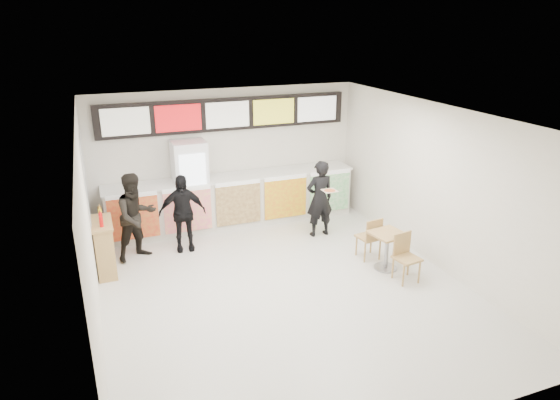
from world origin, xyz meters
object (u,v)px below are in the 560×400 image
cafe_table (387,244)px  drinks_fridge (191,187)px  customer_mid (182,213)px  customer_left (136,217)px  condiment_ledge (105,247)px  service_counter (234,200)px  customer_main (320,199)px

cafe_table → drinks_fridge: bearing=125.6°
cafe_table → customer_mid: bearing=138.6°
customer_left → condiment_ledge: 0.82m
drinks_fridge → condiment_ledge: (-1.89, -1.37, -0.49)m
drinks_fridge → service_counter: bearing=-1.0°
customer_left → customer_mid: (0.88, 0.06, -0.07)m
service_counter → customer_mid: customer_mid is taller
drinks_fridge → customer_main: drinks_fridge is taller
service_counter → customer_mid: size_ratio=3.54×
customer_mid → condiment_ledge: bearing=-157.4°
cafe_table → customer_left: bearing=145.0°
service_counter → cafe_table: bearing=-56.5°
customer_left → condiment_ledge: (-0.63, -0.40, -0.35)m
service_counter → drinks_fridge: bearing=179.0°
drinks_fridge → customer_main: size_ratio=1.21×
customer_main → cafe_table: (0.50, -1.86, -0.33)m
drinks_fridge → condiment_ledge: size_ratio=1.69×
service_counter → customer_left: 2.40m
service_counter → condiment_ledge: 3.13m
customer_left → cafe_table: (4.23, -2.12, -0.35)m
cafe_table → customer_main: bearing=96.9°
drinks_fridge → customer_main: bearing=-26.6°
service_counter → customer_main: (1.53, -1.22, 0.25)m
drinks_fridge → customer_mid: drinks_fridge is taller
customer_main → customer_mid: size_ratio=1.05×
customer_mid → condiment_ledge: 1.61m
customer_left → condiment_ledge: size_ratio=1.44×
drinks_fridge → cafe_table: bearing=-46.1°
customer_main → customer_left: (-3.72, 0.27, 0.03)m
drinks_fridge → cafe_table: (2.97, -3.09, -0.50)m
service_counter → drinks_fridge: drinks_fridge is taller
customer_main → cafe_table: 1.95m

